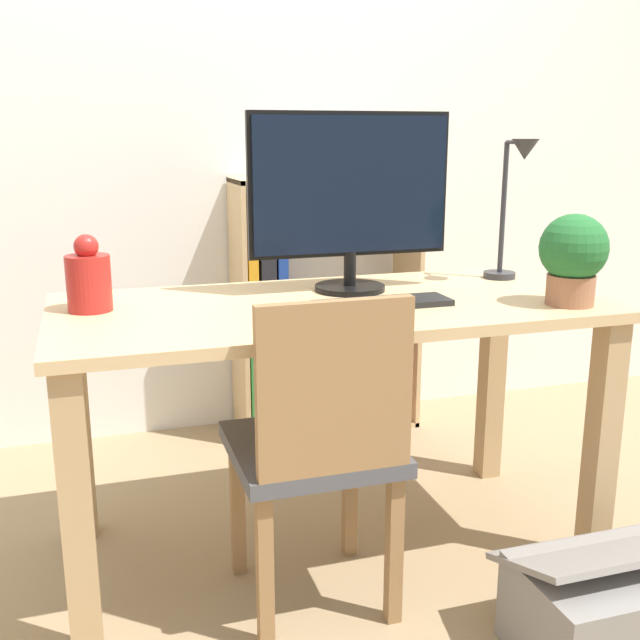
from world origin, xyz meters
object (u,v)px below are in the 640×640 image
(vase, at_px, (89,279))
(keyboard, at_px, (383,303))
(potted_plant, at_px, (573,256))
(chair, at_px, (319,443))
(monitor, at_px, (350,192))
(storage_box, at_px, (624,605))
(desk_lamp, at_px, (514,196))
(bookshelf, at_px, (297,335))

(vase, bearing_deg, keyboard, -13.29)
(potted_plant, xyz_separation_m, chair, (-0.72, -0.05, -0.42))
(monitor, xyz_separation_m, storage_box, (0.41, -0.77, -0.90))
(storage_box, bearing_deg, keyboard, 125.42)
(keyboard, distance_m, desk_lamp, 0.60)
(bookshelf, height_order, storage_box, bookshelf)
(keyboard, bearing_deg, storage_box, -54.58)
(vase, height_order, storage_box, vase)
(potted_plant, xyz_separation_m, bookshelf, (-0.44, 1.12, -0.47))
(monitor, relative_size, potted_plant, 2.44)
(desk_lamp, distance_m, bookshelf, 1.09)
(desk_lamp, bearing_deg, potted_plant, -93.23)
(potted_plant, bearing_deg, monitor, 144.62)
(bookshelf, bearing_deg, storage_box, -77.11)
(desk_lamp, height_order, chair, desk_lamp)
(vase, xyz_separation_m, chair, (0.50, -0.36, -0.37))
(bookshelf, bearing_deg, monitor, -94.14)
(chair, bearing_deg, bookshelf, 74.56)
(keyboard, height_order, chair, chair)
(chair, distance_m, bookshelf, 1.21)
(keyboard, relative_size, vase, 1.84)
(vase, bearing_deg, potted_plant, -14.17)
(vase, relative_size, desk_lamp, 0.46)
(keyboard, bearing_deg, potted_plant, -15.51)
(keyboard, distance_m, chair, 0.42)
(keyboard, bearing_deg, bookshelf, 87.66)
(monitor, height_order, potted_plant, monitor)
(chair, bearing_deg, potted_plant, 2.09)
(keyboard, height_order, storage_box, keyboard)
(potted_plant, height_order, storage_box, potted_plant)
(keyboard, xyz_separation_m, potted_plant, (0.48, -0.13, 0.12))
(bookshelf, bearing_deg, chair, -103.22)
(keyboard, distance_m, bookshelf, 1.05)
(potted_plant, bearing_deg, chair, -175.69)
(bookshelf, bearing_deg, vase, -133.75)
(monitor, height_order, keyboard, monitor)
(desk_lamp, xyz_separation_m, storage_box, (-0.11, -0.76, -0.88))
(chair, xyz_separation_m, bookshelf, (0.28, 1.18, -0.06))
(keyboard, xyz_separation_m, storage_box, (0.39, -0.55, -0.63))
(desk_lamp, xyz_separation_m, chair, (-0.74, -0.39, -0.55))
(desk_lamp, bearing_deg, chair, -152.14)
(chair, height_order, storage_box, chair)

